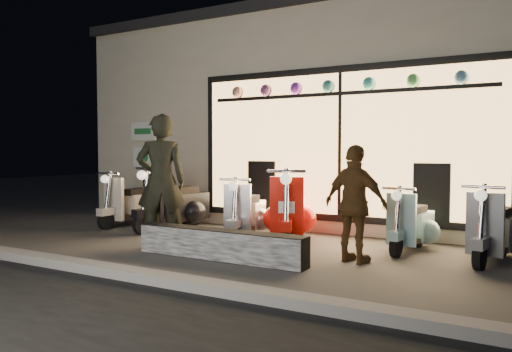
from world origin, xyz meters
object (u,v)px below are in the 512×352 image
at_px(scooter_silver, 247,214).
at_px(graffiti_barrier, 220,245).
at_px(scooter_red, 289,213).
at_px(man, 161,181).
at_px(woman, 355,204).

bearing_deg(scooter_silver, graffiti_barrier, -84.81).
bearing_deg(scooter_red, man, -158.80).
relative_size(scooter_silver, scooter_red, 0.89).
bearing_deg(scooter_red, graffiti_barrier, -119.15).
bearing_deg(woman, scooter_red, -20.26).
relative_size(graffiti_barrier, man, 1.25).
relative_size(man, woman, 1.30).
relative_size(scooter_silver, man, 0.69).
xyz_separation_m(graffiti_barrier, scooter_red, (0.21, 1.68, 0.25)).
bearing_deg(graffiti_barrier, scooter_silver, 108.70).
xyz_separation_m(graffiti_barrier, woman, (1.62, 0.69, 0.56)).
xyz_separation_m(scooter_silver, scooter_red, (0.77, 0.03, 0.06)).
xyz_separation_m(graffiti_barrier, scooter_silver, (-0.56, 1.66, 0.19)).
bearing_deg(scooter_red, woman, -57.15).
distance_m(man, woman, 2.91).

